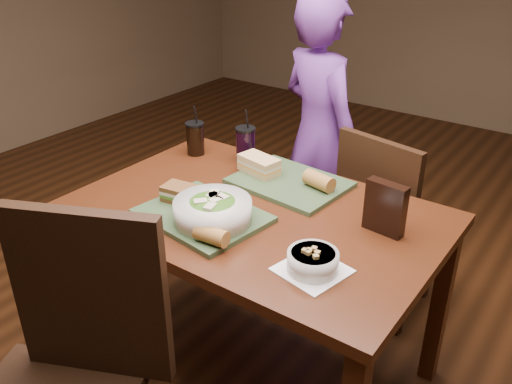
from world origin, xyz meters
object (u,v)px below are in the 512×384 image
at_px(dining_table, 256,231).
at_px(chair_near, 68,370).
at_px(sandwich_far, 259,165).
at_px(cup_cola, 195,138).
at_px(diner, 319,136).
at_px(baguette_far, 319,181).
at_px(cup_berry, 245,144).
at_px(chip_bag, 385,208).
at_px(tray_near, 202,216).
at_px(tray_far, 290,183).
at_px(salad_bowl, 213,210).
at_px(sandwich_near, 180,193).
at_px(soup_bowl, 313,261).
at_px(baguette_near, 211,235).
at_px(chair_far, 381,218).

height_order(dining_table, chair_near, chair_near).
xyz_separation_m(sandwich_far, cup_cola, (-0.36, 0.03, 0.02)).
xyz_separation_m(diner, baguette_far, (0.35, -0.62, 0.09)).
height_order(chair_near, sandwich_far, chair_near).
distance_m(chair_near, cup_berry, 1.16).
bearing_deg(baguette_far, dining_table, -114.51).
distance_m(sandwich_far, chip_bag, 0.60).
bearing_deg(tray_near, sandwich_far, 95.49).
xyz_separation_m(tray_far, baguette_far, (0.12, 0.01, 0.04)).
bearing_deg(cup_cola, salad_bowl, -43.26).
relative_size(diner, tray_far, 3.36).
height_order(tray_far, sandwich_far, sandwich_far).
relative_size(tray_near, salad_bowl, 1.60).
bearing_deg(chip_bag, sandwich_near, -153.00).
relative_size(tray_far, sandwich_near, 3.14).
bearing_deg(sandwich_near, salad_bowl, -13.34).
bearing_deg(cup_cola, sandwich_near, -55.19).
bearing_deg(sandwich_far, sandwich_near, -103.78).
relative_size(soup_bowl, sandwich_near, 1.64).
xyz_separation_m(sandwich_far, chip_bag, (0.58, -0.11, 0.04)).
distance_m(baguette_near, chip_bag, 0.57).
xyz_separation_m(chair_near, baguette_far, (0.19, 1.03, 0.23)).
height_order(tray_near, sandwich_near, sandwich_near).
relative_size(diner, cup_berry, 6.04).
relative_size(salad_bowl, soup_bowl, 1.20).
xyz_separation_m(chair_near, tray_near, (-0.04, 0.63, 0.19)).
xyz_separation_m(tray_far, chip_bag, (0.44, -0.12, 0.08)).
xyz_separation_m(soup_bowl, baguette_far, (-0.24, 0.46, 0.01)).
height_order(soup_bowl, chip_bag, chip_bag).
bearing_deg(diner, dining_table, 126.80).
bearing_deg(diner, chip_bag, 153.50).
bearing_deg(chair_near, tray_far, 86.47).
relative_size(baguette_far, chip_bag, 0.67).
bearing_deg(chair_far, chair_near, -102.14).
height_order(diner, sandwich_far, diner).
distance_m(baguette_near, cup_cola, 0.77).
distance_m(baguette_far, cup_cola, 0.63).
distance_m(diner, soup_bowl, 1.23).
xyz_separation_m(salad_bowl, chip_bag, (0.48, 0.30, 0.03)).
distance_m(diner, salad_bowl, 1.06).
bearing_deg(tray_near, salad_bowl, -16.27).
height_order(sandwich_near, baguette_far, baguette_far).
bearing_deg(chair_far, salad_bowl, -109.27).
xyz_separation_m(tray_far, sandwich_far, (-0.14, -0.01, 0.04)).
relative_size(salad_bowl, sandwich_near, 1.97).
relative_size(tray_far, cup_berry, 1.80).
xyz_separation_m(baguette_near, chip_bag, (0.40, 0.41, 0.04)).
distance_m(dining_table, sandwich_far, 0.31).
bearing_deg(sandwich_near, chip_bag, 20.71).
height_order(tray_near, salad_bowl, salad_bowl).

